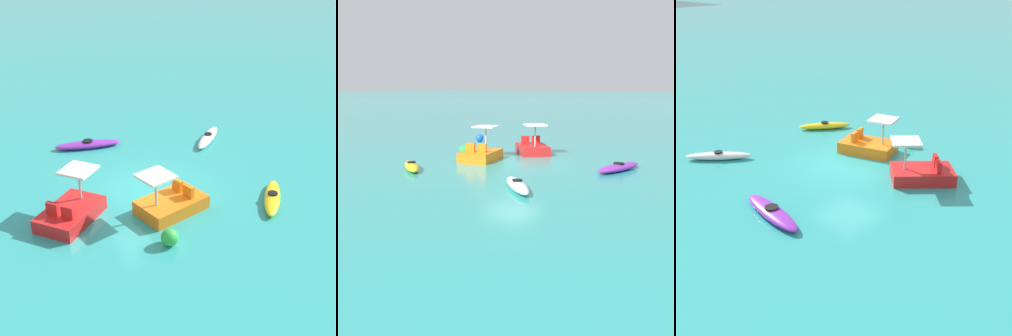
% 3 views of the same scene
% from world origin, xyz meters
% --- Properties ---
extents(ground_plane, '(600.00, 600.00, 0.00)m').
position_xyz_m(ground_plane, '(0.00, 0.00, 0.00)').
color(ground_plane, teal).
extents(kayak_purple, '(1.12, 3.12, 0.37)m').
position_xyz_m(kayak_purple, '(-4.92, -1.22, 0.16)').
color(kayak_purple, purple).
rests_on(kayak_purple, ground_plane).
extents(kayak_white, '(2.49, 2.31, 0.37)m').
position_xyz_m(kayak_white, '(-3.59, 4.40, 0.16)').
color(kayak_white, white).
rests_on(kayak_white, ground_plane).
extents(kayak_yellow, '(2.49, 2.01, 0.37)m').
position_xyz_m(kayak_yellow, '(2.46, 4.09, 0.16)').
color(kayak_yellow, yellow).
rests_on(kayak_yellow, ground_plane).
extents(pedal_boat_red, '(2.77, 2.75, 1.68)m').
position_xyz_m(pedal_boat_red, '(0.94, -3.13, 0.34)').
color(pedal_boat_red, red).
rests_on(pedal_boat_red, ground_plane).
extents(pedal_boat_orange, '(2.18, 2.75, 1.68)m').
position_xyz_m(pedal_boat_orange, '(1.66, 0.33, 0.34)').
color(pedal_boat_orange, orange).
rests_on(pedal_boat_orange, ground_plane).
extents(buoy_green, '(0.58, 0.58, 0.58)m').
position_xyz_m(buoy_green, '(3.55, -0.48, 0.29)').
color(buoy_green, green).
rests_on(buoy_green, ground_plane).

